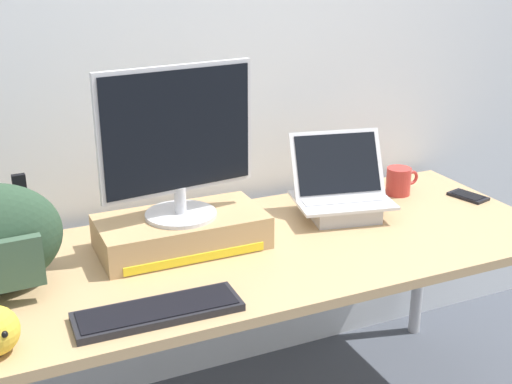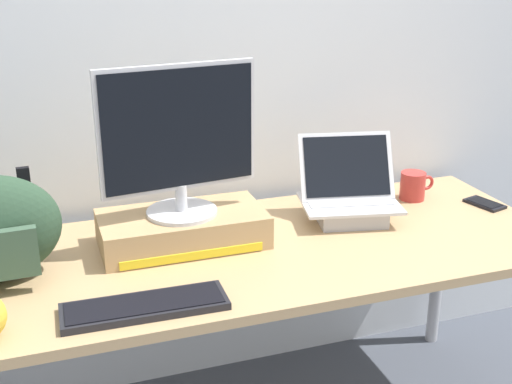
{
  "view_description": "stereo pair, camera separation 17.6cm",
  "coord_description": "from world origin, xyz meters",
  "px_view_note": "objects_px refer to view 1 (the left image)",
  "views": [
    {
      "loc": [
        -0.77,
        -1.7,
        1.59
      ],
      "look_at": [
        0.0,
        0.0,
        0.9
      ],
      "focal_mm": 46.83,
      "sensor_mm": 36.0,
      "label": 1
    },
    {
      "loc": [
        -0.61,
        -1.77,
        1.59
      ],
      "look_at": [
        0.0,
        0.0,
        0.9
      ],
      "focal_mm": 46.83,
      "sensor_mm": 36.0,
      "label": 2
    }
  ],
  "objects_px": {
    "desktop_monitor": "(178,143)",
    "toner_box_yellow": "(182,232)",
    "coffee_mug": "(399,181)",
    "cell_phone": "(468,196)",
    "external_keyboard": "(158,311)",
    "open_laptop": "(341,199)"
  },
  "relations": [
    {
      "from": "open_laptop",
      "to": "cell_phone",
      "type": "xyz_separation_m",
      "value": [
        0.52,
        -0.05,
        -0.05
      ]
    },
    {
      "from": "external_keyboard",
      "to": "coffee_mug",
      "type": "height_order",
      "value": "coffee_mug"
    },
    {
      "from": "cell_phone",
      "to": "open_laptop",
      "type": "bearing_deg",
      "value": 159.73
    },
    {
      "from": "desktop_monitor",
      "to": "external_keyboard",
      "type": "height_order",
      "value": "desktop_monitor"
    },
    {
      "from": "coffee_mug",
      "to": "desktop_monitor",
      "type": "bearing_deg",
      "value": -172.72
    },
    {
      "from": "desktop_monitor",
      "to": "toner_box_yellow",
      "type": "bearing_deg",
      "value": 92.58
    },
    {
      "from": "coffee_mug",
      "to": "cell_phone",
      "type": "bearing_deg",
      "value": -33.19
    },
    {
      "from": "external_keyboard",
      "to": "cell_phone",
      "type": "distance_m",
      "value": 1.32
    },
    {
      "from": "desktop_monitor",
      "to": "external_keyboard",
      "type": "xyz_separation_m",
      "value": [
        -0.18,
        -0.36,
        -0.32
      ]
    },
    {
      "from": "toner_box_yellow",
      "to": "coffee_mug",
      "type": "distance_m",
      "value": 0.89
    },
    {
      "from": "external_keyboard",
      "to": "cell_phone",
      "type": "relative_size",
      "value": 2.8
    },
    {
      "from": "external_keyboard",
      "to": "toner_box_yellow",
      "type": "bearing_deg",
      "value": 64.5
    },
    {
      "from": "desktop_monitor",
      "to": "open_laptop",
      "type": "height_order",
      "value": "desktop_monitor"
    },
    {
      "from": "coffee_mug",
      "to": "external_keyboard",
      "type": "bearing_deg",
      "value": -156.1
    },
    {
      "from": "cell_phone",
      "to": "toner_box_yellow",
      "type": "bearing_deg",
      "value": 163.57
    },
    {
      "from": "cell_phone",
      "to": "external_keyboard",
      "type": "bearing_deg",
      "value": 179.63
    },
    {
      "from": "open_laptop",
      "to": "external_keyboard",
      "type": "relative_size",
      "value": 0.86
    },
    {
      "from": "desktop_monitor",
      "to": "coffee_mug",
      "type": "height_order",
      "value": "desktop_monitor"
    },
    {
      "from": "open_laptop",
      "to": "external_keyboard",
      "type": "bearing_deg",
      "value": -141.46
    },
    {
      "from": "cell_phone",
      "to": "coffee_mug",
      "type": "bearing_deg",
      "value": 131.79
    },
    {
      "from": "open_laptop",
      "to": "coffee_mug",
      "type": "relative_size",
      "value": 2.74
    },
    {
      "from": "toner_box_yellow",
      "to": "desktop_monitor",
      "type": "distance_m",
      "value": 0.28
    }
  ]
}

